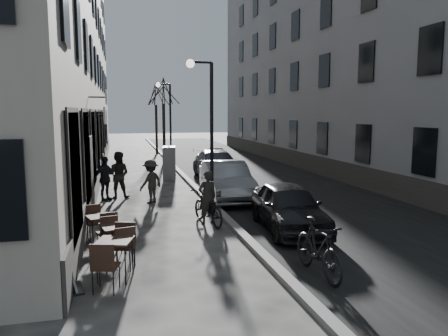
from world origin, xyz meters
name	(u,v)px	position (x,y,z in m)	size (l,w,h in m)	color
ground	(271,276)	(0.00, 0.00, 0.00)	(120.00, 120.00, 0.00)	#353230
road	(241,170)	(3.85, 16.00, 0.00)	(7.30, 60.00, 0.00)	black
kerb	(179,171)	(0.20, 16.00, 0.06)	(0.25, 60.00, 0.12)	slate
building_left	(56,22)	(-6.00, 16.50, 8.00)	(4.00, 35.00, 16.00)	gray
building_right	(330,34)	(9.50, 16.50, 8.00)	(4.00, 35.00, 16.00)	slate
streetlamp_near	(207,119)	(-0.17, 6.00, 3.16)	(0.90, 0.28, 5.09)	black
streetlamp_far	(167,115)	(-0.17, 18.00, 3.16)	(0.90, 0.28, 5.09)	black
tree_near	(163,92)	(-0.10, 21.00, 4.66)	(2.40, 2.40, 5.70)	black
tree_far	(156,95)	(-0.10, 27.00, 4.66)	(2.40, 2.40, 5.70)	black
bistro_set_a	(115,255)	(-3.16, 0.59, 0.51)	(0.90, 1.73, 0.99)	#301D15
bistro_set_b	(117,239)	(-3.14, 1.82, 0.49)	(0.80, 1.65, 0.94)	#301D15
bistro_set_c	(101,227)	(-3.54, 3.01, 0.47)	(0.87, 1.62, 0.92)	#301D15
sign_board	(69,267)	(-4.02, 0.22, 0.46)	(0.50, 0.71, 1.14)	black
utility_cabinet	(169,163)	(-0.61, 13.46, 0.83)	(0.61, 1.11, 1.66)	slate
bicycle	(207,208)	(-0.46, 4.48, 0.50)	(0.67, 1.92, 1.01)	black
cyclist_rider	(207,197)	(-0.46, 4.48, 0.82)	(0.60, 0.39, 1.65)	black
pedestrian_near	(118,175)	(-3.10, 9.27, 0.93)	(0.90, 0.70, 1.85)	black
pedestrian_mid	(151,181)	(-1.91, 8.00, 0.81)	(1.05, 0.61, 1.63)	#2C2926
pedestrian_far	(105,179)	(-3.60, 8.84, 0.86)	(1.01, 0.42, 1.72)	black
car_near	(289,207)	(1.69, 3.28, 0.68)	(1.61, 4.00, 1.36)	black
car_mid	(226,181)	(1.00, 8.01, 0.73)	(1.56, 4.46, 1.47)	gray
car_far	(217,165)	(1.80, 13.29, 0.70)	(1.96, 4.82, 1.40)	#3D3F48
moped	(318,248)	(0.95, -0.21, 0.59)	(0.56, 1.97, 1.19)	black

